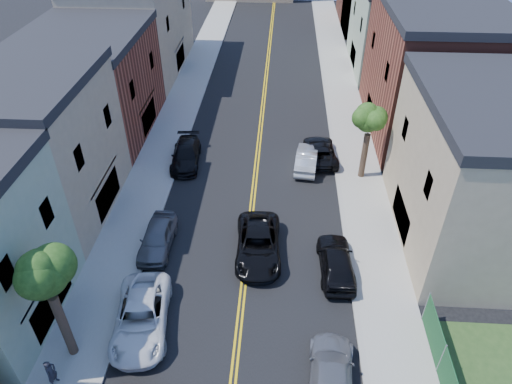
% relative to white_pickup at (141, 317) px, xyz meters
% --- Properties ---
extents(sidewalk_left, '(3.20, 100.00, 0.15)m').
position_rel_white_pickup_xyz_m(sidewalk_left, '(-2.98, 24.27, -0.72)').
color(sidewalk_left, gray).
rests_on(sidewalk_left, ground).
extents(sidewalk_right, '(3.20, 100.00, 0.15)m').
position_rel_white_pickup_xyz_m(sidewalk_right, '(12.82, 24.27, -0.72)').
color(sidewalk_right, gray).
rests_on(sidewalk_right, ground).
extents(curb_left, '(0.30, 100.00, 0.15)m').
position_rel_white_pickup_xyz_m(curb_left, '(-1.23, 24.27, -0.72)').
color(curb_left, gray).
rests_on(curb_left, ground).
extents(curb_right, '(0.30, 100.00, 0.15)m').
position_rel_white_pickup_xyz_m(curb_right, '(11.07, 24.27, -0.72)').
color(curb_right, gray).
rests_on(curb_right, ground).
extents(bldg_left_tan_near, '(9.00, 10.00, 9.00)m').
position_rel_white_pickup_xyz_m(bldg_left_tan_near, '(-9.08, 9.27, 3.71)').
color(bldg_left_tan_near, '#998466').
rests_on(bldg_left_tan_near, ground).
extents(bldg_left_brick, '(9.00, 12.00, 8.00)m').
position_rel_white_pickup_xyz_m(bldg_left_brick, '(-9.08, 20.27, 3.21)').
color(bldg_left_brick, brown).
rests_on(bldg_left_brick, ground).
extents(bldg_left_tan_far, '(9.00, 16.00, 9.50)m').
position_rel_white_pickup_xyz_m(bldg_left_tan_far, '(-9.08, 34.27, 3.96)').
color(bldg_left_tan_far, '#998466').
rests_on(bldg_left_tan_far, ground).
extents(bldg_right_tan, '(9.00, 12.00, 9.00)m').
position_rel_white_pickup_xyz_m(bldg_right_tan, '(18.92, 8.27, 3.71)').
color(bldg_right_tan, '#998466').
rests_on(bldg_right_tan, ground).
extents(bldg_right_brick, '(9.00, 14.00, 10.00)m').
position_rel_white_pickup_xyz_m(bldg_right_brick, '(18.92, 22.27, 4.21)').
color(bldg_right_brick, brown).
rests_on(bldg_right_brick, ground).
extents(bldg_right_palegrn, '(9.00, 12.00, 8.50)m').
position_rel_white_pickup_xyz_m(bldg_right_palegrn, '(18.92, 36.27, 3.46)').
color(bldg_right_palegrn, gray).
rests_on(bldg_right_palegrn, ground).
extents(tree_left_mid, '(5.20, 5.20, 9.29)m').
position_rel_white_pickup_xyz_m(tree_left_mid, '(-2.95, -1.72, 5.79)').
color(tree_left_mid, '#36221B').
rests_on(tree_left_mid, sidewalk_left).
extents(tree_right_far, '(4.40, 4.40, 8.03)m').
position_rel_white_pickup_xyz_m(tree_right_far, '(12.84, 14.28, 4.97)').
color(tree_right_far, '#36221B').
rests_on(tree_right_far, sidewalk_right).
extents(white_pickup, '(3.34, 5.99, 1.58)m').
position_rel_white_pickup_xyz_m(white_pickup, '(0.00, 0.00, 0.00)').
color(white_pickup, silver).
rests_on(white_pickup, ground).
extents(grey_car_left, '(1.86, 4.55, 1.54)m').
position_rel_white_pickup_xyz_m(grey_car_left, '(-0.58, 5.93, -0.02)').
color(grey_car_left, '#56585D').
rests_on(grey_car_left, ground).
extents(black_car_left, '(2.45, 5.24, 1.48)m').
position_rel_white_pickup_xyz_m(black_car_left, '(-0.58, 15.44, -0.05)').
color(black_car_left, black).
rests_on(black_car_left, ground).
extents(grey_car_right, '(2.50, 5.22, 1.47)m').
position_rel_white_pickup_xyz_m(grey_car_right, '(9.38, -2.66, -0.06)').
color(grey_car_right, slate).
rests_on(grey_car_right, ground).
extents(black_car_right, '(2.13, 4.88, 1.64)m').
position_rel_white_pickup_xyz_m(black_car_right, '(10.18, 4.50, 0.03)').
color(black_car_right, black).
rests_on(black_car_right, ground).
extents(silver_car_right, '(2.03, 4.64, 1.48)m').
position_rel_white_pickup_xyz_m(silver_car_right, '(8.78, 15.46, -0.05)').
color(silver_car_right, '#B2B6BB').
rests_on(silver_car_right, ground).
extents(dark_car_right_far, '(2.75, 5.15, 1.38)m').
position_rel_white_pickup_xyz_m(dark_car_right_far, '(9.90, 16.71, -0.10)').
color(dark_car_right_far, black).
rests_on(dark_car_right_far, ground).
extents(black_suv_lane, '(2.89, 5.82, 1.58)m').
position_rel_white_pickup_xyz_m(black_suv_lane, '(5.61, 5.67, 0.00)').
color(black_suv_lane, black).
rests_on(black_suv_lane, ground).
extents(pedestrian_left, '(0.45, 0.62, 1.58)m').
position_rel_white_pickup_xyz_m(pedestrian_left, '(-3.18, -3.40, 0.15)').
color(pedestrian_left, '#24232A').
rests_on(pedestrian_left, sidewalk_left).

